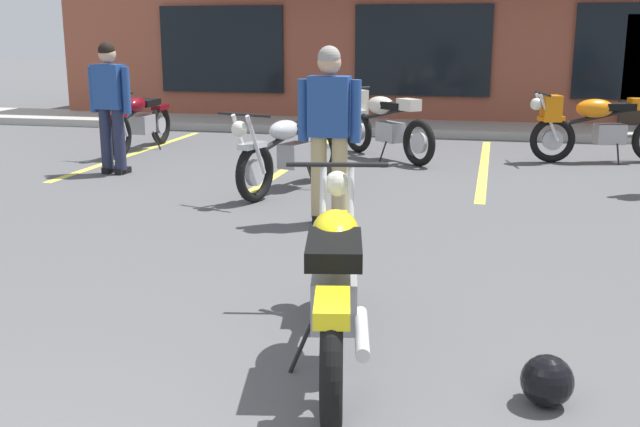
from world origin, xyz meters
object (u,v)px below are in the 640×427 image
object	(u,v)px
motorcycle_blue_standard	(140,121)
motorcycle_green_cafe_racer	(382,122)
motorcycle_foreground_classic	(335,282)
motorcycle_red_sportbike	(597,125)
helmet_on_pavement	(547,381)
motorcycle_silver_naked	(290,151)
person_by_back_row	(329,125)
person_in_black_shirt	(110,100)

from	to	relation	value
motorcycle_blue_standard	motorcycle_green_cafe_racer	size ratio (longest dim) A/B	1.27
motorcycle_foreground_classic	motorcycle_red_sportbike	bearing A→B (deg)	73.17
motorcycle_red_sportbike	helmet_on_pavement	bearing A→B (deg)	-98.09
motorcycle_green_cafe_racer	helmet_on_pavement	size ratio (longest dim) A/B	6.38
motorcycle_red_sportbike	motorcycle_silver_naked	world-z (taller)	same
helmet_on_pavement	person_by_back_row	bearing A→B (deg)	118.89
motorcycle_red_sportbike	motorcycle_silver_naked	bearing A→B (deg)	-142.16
motorcycle_green_cafe_racer	person_by_back_row	world-z (taller)	person_by_back_row
motorcycle_red_sportbike	person_in_black_shirt	world-z (taller)	person_in_black_shirt
person_in_black_shirt	motorcycle_foreground_classic	bearing A→B (deg)	-51.17
motorcycle_blue_standard	person_in_black_shirt	bearing A→B (deg)	-74.01
person_in_black_shirt	motorcycle_blue_standard	bearing A→B (deg)	105.99
motorcycle_blue_standard	person_in_black_shirt	distance (m)	2.00
motorcycle_silver_naked	motorcycle_green_cafe_racer	xyz separation A→B (m)	(0.69, 2.56, 0.07)
person_in_black_shirt	helmet_on_pavement	xyz separation A→B (m)	(5.10, -5.21, -0.82)
motorcycle_green_cafe_racer	person_in_black_shirt	size ratio (longest dim) A/B	0.99
person_in_black_shirt	helmet_on_pavement	size ratio (longest dim) A/B	6.44
motorcycle_blue_standard	motorcycle_foreground_classic	bearing A→B (deg)	-56.47
motorcycle_green_cafe_racer	helmet_on_pavement	bearing A→B (deg)	-75.32
person_by_back_row	person_in_black_shirt	bearing A→B (deg)	149.79
motorcycle_foreground_classic	motorcycle_silver_naked	distance (m)	4.66
motorcycle_foreground_classic	motorcycle_silver_naked	xyz separation A→B (m)	(-1.47, 4.43, 0.00)
motorcycle_foreground_classic	person_by_back_row	size ratio (longest dim) A/B	1.25
motorcycle_red_sportbike	helmet_on_pavement	world-z (taller)	motorcycle_red_sportbike
person_in_black_shirt	helmet_on_pavement	bearing A→B (deg)	-45.65
helmet_on_pavement	motorcycle_green_cafe_racer	bearing A→B (deg)	104.68
motorcycle_blue_standard	person_in_black_shirt	world-z (taller)	person_in_black_shirt
motorcycle_green_cafe_racer	person_by_back_row	xyz separation A→B (m)	(0.08, -3.96, 0.42)
motorcycle_silver_naked	motorcycle_red_sportbike	bearing A→B (deg)	37.84
motorcycle_foreground_classic	helmet_on_pavement	distance (m)	1.21
person_in_black_shirt	person_by_back_row	bearing A→B (deg)	-30.21
motorcycle_green_cafe_racer	motorcycle_silver_naked	bearing A→B (deg)	-105.07
motorcycle_red_sportbike	person_by_back_row	size ratio (longest dim) A/B	1.24
motorcycle_green_cafe_racer	person_in_black_shirt	xyz separation A→B (m)	(-3.19, -2.06, 0.42)
motorcycle_red_sportbike	helmet_on_pavement	distance (m)	7.64
motorcycle_foreground_classic	motorcycle_red_sportbike	world-z (taller)	same
motorcycle_silver_naked	person_in_black_shirt	bearing A→B (deg)	168.58
motorcycle_green_cafe_racer	helmet_on_pavement	distance (m)	7.53
motorcycle_blue_standard	helmet_on_pavement	xyz separation A→B (m)	(5.63, -7.08, -0.33)
motorcycle_foreground_classic	motorcycle_blue_standard	distance (m)	8.15
motorcycle_foreground_classic	person_by_back_row	world-z (taller)	person_by_back_row
motorcycle_blue_standard	helmet_on_pavement	distance (m)	9.05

